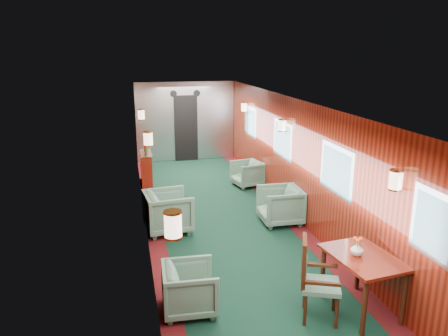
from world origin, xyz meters
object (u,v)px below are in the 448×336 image
dining_table (363,265)px  side_chair (313,276)px  armchair_right_near (280,205)px  credenza (146,168)px  armchair_right_far (247,174)px  armchair_left_near (190,289)px  armchair_left_far (168,211)px

dining_table → side_chair: (-0.68, -0.01, -0.07)m
armchair_right_near → credenza: bearing=-141.5°
dining_table → side_chair: 0.69m
side_chair → armchair_right_far: (0.70, 5.55, -0.27)m
armchair_left_near → armchair_right_near: armchair_right_near is taller
dining_table → armchair_left_far: dining_table is taller
credenza → armchair_left_near: bearing=-87.4°
dining_table → armchair_right_far: (0.01, 5.55, -0.34)m
armchair_left_far → armchair_right_near: armchair_left_far is taller
armchair_left_near → armchair_left_far: bearing=2.6°
armchair_left_far → armchair_right_near: bearing=-99.1°
dining_table → armchair_right_near: (-0.01, 3.08, -0.29)m
dining_table → credenza: 6.74m
armchair_right_far → armchair_left_near: bearing=-35.4°
armchair_left_far → armchair_left_near: bearing=173.4°
dining_table → armchair_left_near: dining_table is taller
credenza → armchair_right_far: size_ratio=1.57×
armchair_left_near → armchair_left_far: armchair_left_far is taller
armchair_left_far → credenza: bearing=-2.2°
armchair_left_far → armchair_right_far: armchair_left_far is taller
dining_table → armchair_right_far: bearing=82.5°
side_chair → credenza: 6.53m
credenza → armchair_left_near: 5.80m
side_chair → armchair_left_far: size_ratio=1.27×
side_chair → armchair_right_near: bearing=99.6°
side_chair → armchair_left_far: 3.51m
side_chair → armchair_left_near: (-1.50, 0.49, -0.27)m
side_chair → armchair_right_near: side_chair is taller
credenza → armchair_right_far: credenza is taller
armchair_left_far → armchair_right_near: (2.19, -0.09, -0.03)m
armchair_left_near → armchair_right_near: (2.17, 2.60, 0.04)m
armchair_right_near → armchair_left_far: bearing=-91.1°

